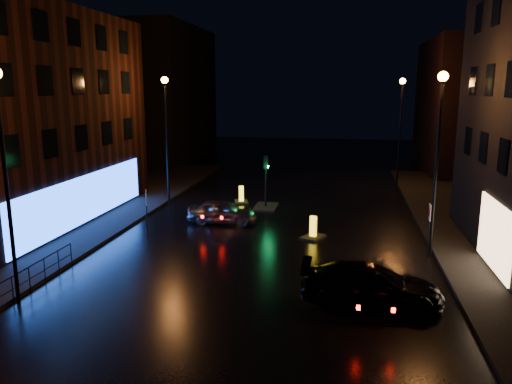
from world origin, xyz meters
TOP-DOWN VIEW (x-y plane):
  - ground at (0.00, 0.00)m, footprint 120.00×120.00m
  - pavement_left at (-14.00, 8.00)m, footprint 12.00×44.00m
  - building_far_left at (-16.00, 35.00)m, footprint 8.00×16.00m
  - building_far_right at (15.00, 32.00)m, footprint 8.00×14.00m
  - street_lamp_lnear at (-7.80, -2.00)m, footprint 0.44×0.44m
  - street_lamp_lfar at (-7.80, 14.00)m, footprint 0.44×0.44m
  - street_lamp_rnear at (7.80, 6.00)m, footprint 0.44×0.44m
  - street_lamp_rfar at (7.80, 22.00)m, footprint 0.44×0.44m
  - traffic_signal at (-1.20, 14.00)m, footprint 1.40×2.40m
  - guard_railing at (-8.00, -1.00)m, footprint 0.05×6.04m
  - silver_hatchback at (-3.07, 9.91)m, footprint 4.01×1.72m
  - dark_sedan at (4.83, 0.12)m, footprint 5.06×2.07m
  - bollard_near at (2.26, 7.84)m, footprint 1.38×1.60m
  - bollard_far at (-3.08, 15.22)m, footprint 1.20×1.50m
  - road_sign_left at (-6.54, 7.16)m, footprint 0.28×0.55m
  - road_sign_right at (7.79, 6.74)m, footprint 0.08×0.55m

SIDE VIEW (x-z plane):
  - ground at x=0.00m, z-range 0.00..0.00m
  - pavement_left at x=-14.00m, z-range 0.00..0.15m
  - bollard_far at x=-3.08m, z-range -0.32..0.82m
  - bollard_near at x=2.26m, z-range -0.33..0.85m
  - traffic_signal at x=-1.20m, z-range -1.22..2.23m
  - silver_hatchback at x=-3.07m, z-range 0.00..1.35m
  - dark_sedan at x=4.83m, z-range 0.00..1.46m
  - guard_railing at x=-8.00m, z-range 0.24..1.24m
  - road_sign_right at x=7.79m, z-range 0.57..2.86m
  - road_sign_left at x=-6.54m, z-range 0.59..2.97m
  - street_lamp_lnear at x=-7.80m, z-range 1.38..9.75m
  - street_lamp_lfar at x=-7.80m, z-range 1.38..9.75m
  - street_lamp_rnear at x=7.80m, z-range 1.38..9.75m
  - street_lamp_rfar at x=7.80m, z-range 1.38..9.75m
  - building_far_right at x=15.00m, z-range 0.00..12.00m
  - building_far_left at x=-16.00m, z-range 0.00..14.00m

